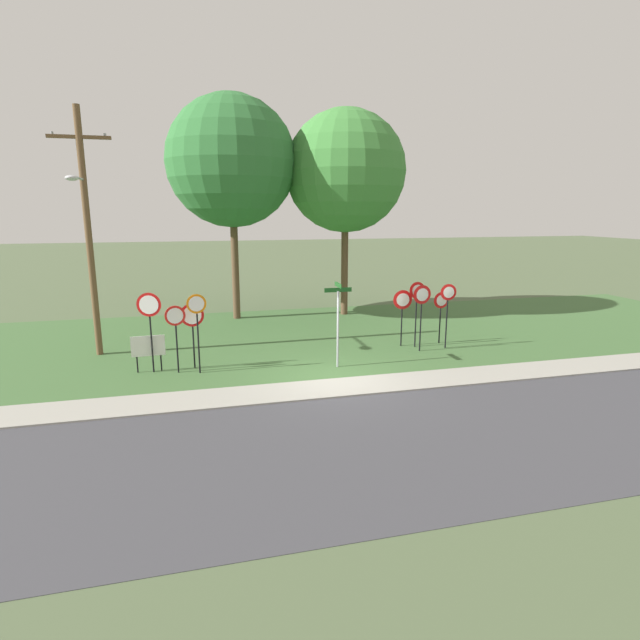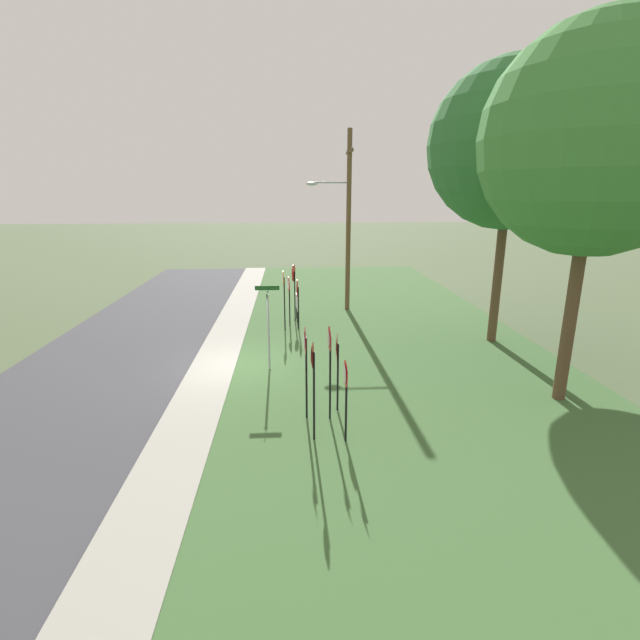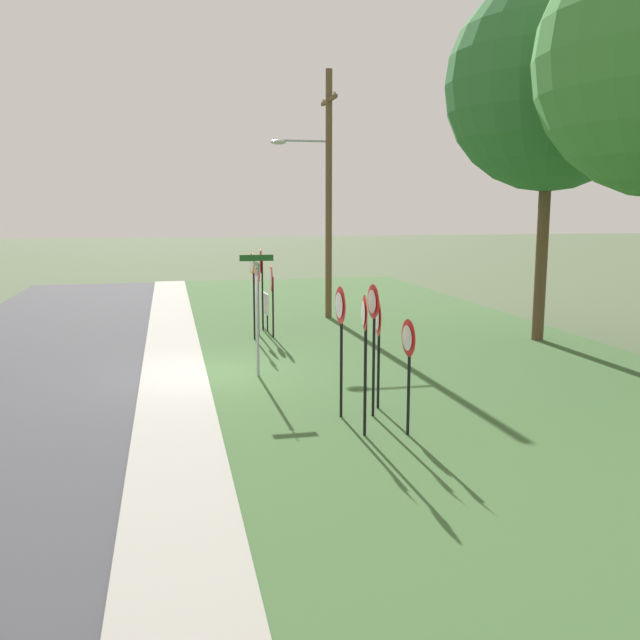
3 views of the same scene
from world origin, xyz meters
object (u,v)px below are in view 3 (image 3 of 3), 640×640
(stop_sign_far_left, at_px, (253,278))
(yield_sign_far_right, at_px, (373,319))
(yield_sign_center, at_px, (377,327))
(oak_tree_left, at_px, (551,85))
(street_name_post, at_px, (257,305))
(utility_pole, at_px, (325,187))
(stop_sign_far_center, at_px, (257,284))
(yield_sign_near_left, at_px, (340,320))
(yield_sign_far_left, at_px, (408,350))
(notice_board, at_px, (265,305))
(stop_sign_near_right, at_px, (261,271))
(yield_sign_near_right, at_px, (364,333))
(stop_sign_near_left, at_px, (272,286))

(stop_sign_far_left, relative_size, yield_sign_far_right, 1.03)
(yield_sign_center, xyz_separation_m, oak_tree_left, (-5.96, 7.11, 5.95))
(yield_sign_far_right, distance_m, street_name_post, 4.17)
(stop_sign_far_left, bearing_deg, utility_pole, 134.63)
(stop_sign_far_center, xyz_separation_m, yield_sign_near_left, (9.08, 0.44, 0.28))
(yield_sign_far_left, distance_m, notice_board, 11.40)
(yield_sign_center, xyz_separation_m, notice_board, (-9.63, -0.95, -0.87))
(stop_sign_far_left, distance_m, yield_sign_far_left, 9.82)
(street_name_post, bearing_deg, utility_pole, 157.15)
(stop_sign_far_left, distance_m, utility_pole, 5.62)
(stop_sign_near_right, relative_size, yield_sign_near_right, 1.06)
(yield_sign_far_right, bearing_deg, stop_sign_far_center, -175.96)
(stop_sign_near_right, distance_m, yield_sign_far_right, 10.02)
(stop_sign_near_right, bearing_deg, street_name_post, 2.73)
(yield_sign_far_left, relative_size, utility_pole, 0.24)
(yield_sign_center, height_order, utility_pole, utility_pole)
(yield_sign_near_left, height_order, notice_board, yield_sign_near_left)
(utility_pole, bearing_deg, stop_sign_near_left, -35.81)
(stop_sign_far_center, bearing_deg, street_name_post, -15.69)
(utility_pole, bearing_deg, stop_sign_far_center, -44.62)
(yield_sign_near_left, bearing_deg, stop_sign_near_right, 179.15)
(yield_sign_near_right, bearing_deg, stop_sign_near_right, -170.62)
(yield_sign_near_left, relative_size, yield_sign_far_right, 0.99)
(yield_sign_near_left, distance_m, yield_sign_far_right, 0.64)
(yield_sign_near_left, relative_size, street_name_post, 0.87)
(stop_sign_near_left, bearing_deg, notice_board, -174.96)
(stop_sign_far_center, distance_m, yield_sign_far_left, 10.48)
(stop_sign_far_center, bearing_deg, notice_board, 149.78)
(stop_sign_near_left, relative_size, yield_sign_near_right, 0.89)
(stop_sign_near_left, distance_m, yield_sign_far_right, 8.66)
(yield_sign_near_right, bearing_deg, stop_sign_far_left, -167.54)
(stop_sign_near_right, distance_m, utility_pole, 4.43)
(yield_sign_center, distance_m, oak_tree_left, 11.02)
(stop_sign_far_left, bearing_deg, street_name_post, -10.55)
(yield_sign_near_left, bearing_deg, yield_sign_far_left, 33.19)
(stop_sign_far_left, relative_size, street_name_post, 0.91)
(stop_sign_far_left, xyz_separation_m, yield_sign_far_right, (8.46, 1.29, 0.02))
(yield_sign_near_right, distance_m, yield_sign_far_left, 0.85)
(stop_sign_near_right, xyz_separation_m, yield_sign_center, (9.49, 1.08, -0.31))
(yield_sign_center, bearing_deg, utility_pole, 179.82)
(yield_sign_far_left, relative_size, yield_sign_far_right, 0.81)
(yield_sign_near_left, bearing_deg, yield_sign_far_right, 80.09)
(yield_sign_far_right, distance_m, utility_pole, 12.59)
(yield_sign_near_right, relative_size, yield_sign_center, 1.13)
(stop_sign_near_left, distance_m, stop_sign_far_left, 0.69)
(yield_sign_far_right, bearing_deg, street_name_post, -157.53)
(notice_board, bearing_deg, utility_pole, 125.25)
(yield_sign_far_left, bearing_deg, yield_sign_center, 179.44)
(stop_sign_far_center, xyz_separation_m, yield_sign_near_right, (10.26, 0.59, 0.24))
(stop_sign_near_right, height_order, yield_sign_far_right, stop_sign_near_right)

